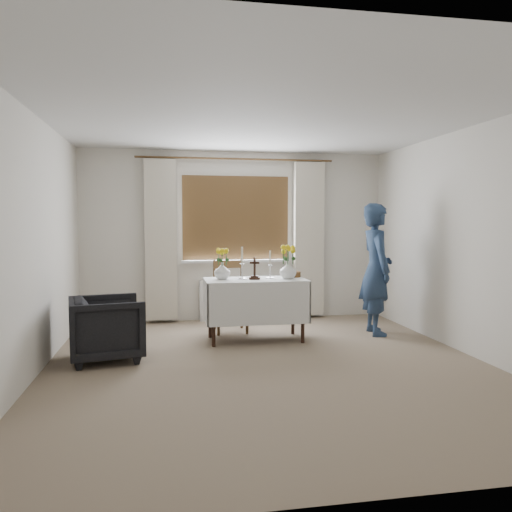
{
  "coord_description": "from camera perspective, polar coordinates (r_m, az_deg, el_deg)",
  "views": [
    {
      "loc": [
        -1.01,
        -4.88,
        1.47
      ],
      "look_at": [
        0.02,
        0.92,
        1.06
      ],
      "focal_mm": 35.0,
      "sensor_mm": 36.0,
      "label": 1
    }
  ],
  "objects": [
    {
      "name": "person",
      "position": [
        6.67,
        13.58,
        -1.46
      ],
      "size": [
        0.46,
        0.66,
        1.7
      ],
      "primitive_type": "imported",
      "rotation": [
        0.0,
        0.0,
        1.48
      ],
      "color": "navy",
      "rests_on": "ground"
    },
    {
      "name": "wicker_basket",
      "position": [
        6.38,
        4.29,
        -2.09
      ],
      "size": [
        0.2,
        0.2,
        0.07
      ],
      "primitive_type": "cylinder",
      "rotation": [
        0.0,
        0.0,
        0.06
      ],
      "color": "brown",
      "rests_on": "altar_table"
    },
    {
      "name": "altar_table",
      "position": [
        6.19,
        -0.07,
        -6.16
      ],
      "size": [
        1.24,
        0.64,
        0.76
      ],
      "primitive_type": "cube",
      "color": "white",
      "rests_on": "ground"
    },
    {
      "name": "flower_vase_left",
      "position": [
        6.12,
        -3.89,
        -1.71
      ],
      "size": [
        0.22,
        0.22,
        0.21
      ],
      "primitive_type": "imported",
      "rotation": [
        0.0,
        0.0,
        0.13
      ],
      "color": "silver",
      "rests_on": "altar_table"
    },
    {
      "name": "wooden_chair",
      "position": [
        6.66,
        -2.94,
        -4.62
      ],
      "size": [
        0.46,
        0.46,
        0.95
      ],
      "primitive_type": null,
      "rotation": [
        0.0,
        0.0,
        0.04
      ],
      "color": "brown",
      "rests_on": "ground"
    },
    {
      "name": "armchair",
      "position": [
        5.57,
        -16.67,
        -7.91
      ],
      "size": [
        0.87,
        0.86,
        0.68
      ],
      "primitive_type": "imported",
      "rotation": [
        0.0,
        0.0,
        1.76
      ],
      "color": "black",
      "rests_on": "ground"
    },
    {
      "name": "radiator",
      "position": [
        7.47,
        -2.22,
        -5.04
      ],
      "size": [
        1.1,
        0.1,
        0.6
      ],
      "primitive_type": "cube",
      "color": "white",
      "rests_on": "ground"
    },
    {
      "name": "flower_vase_right",
      "position": [
        6.17,
        3.68,
        -1.61
      ],
      "size": [
        0.23,
        0.23,
        0.22
      ],
      "primitive_type": "imported",
      "rotation": [
        0.0,
        0.0,
        -0.12
      ],
      "color": "silver",
      "rests_on": "altar_table"
    },
    {
      "name": "candlestick_left",
      "position": [
        6.1,
        -1.61,
        -0.82
      ],
      "size": [
        0.12,
        0.12,
        0.4
      ],
      "primitive_type": null,
      "rotation": [
        0.0,
        0.0,
        -0.08
      ],
      "color": "white",
      "rests_on": "altar_table"
    },
    {
      "name": "candlestick_right",
      "position": [
        6.19,
        1.62,
        -0.99
      ],
      "size": [
        0.11,
        0.11,
        0.34
      ],
      "primitive_type": null,
      "rotation": [
        0.0,
        0.0,
        -0.08
      ],
      "color": "white",
      "rests_on": "altar_table"
    },
    {
      "name": "wooden_cross",
      "position": [
        6.09,
        -0.16,
        -1.42
      ],
      "size": [
        0.15,
        0.13,
        0.27
      ],
      "primitive_type": null,
      "rotation": [
        0.0,
        0.0,
        -0.32
      ],
      "color": "black",
      "rests_on": "altar_table"
    },
    {
      "name": "ground",
      "position": [
        5.2,
        1.55,
        -12.45
      ],
      "size": [
        5.0,
        5.0,
        0.0
      ],
      "primitive_type": "plane",
      "color": "gray",
      "rests_on": "ground"
    }
  ]
}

